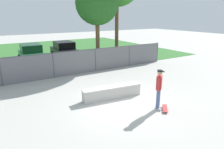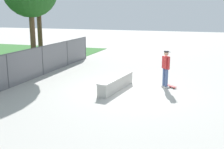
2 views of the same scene
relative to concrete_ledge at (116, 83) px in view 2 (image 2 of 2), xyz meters
The scene contains 5 objects.
ground_plane 0.85m from the concrete_ledge, 81.55° to the right, with size 80.00×80.00×0.00m, color #ADAAA3.
concrete_ledge is the anchor object (origin of this frame).
skateboarder 2.53m from the concrete_ledge, 64.56° to the right, with size 0.49×0.43×1.84m.
skateboard 2.75m from the concrete_ledge, 61.98° to the right, with size 0.69×0.72×0.09m.
chainlink_fence 5.10m from the concrete_ledge, 88.68° to the left, with size 15.79×0.07×1.72m.
Camera 2 is at (-12.76, -3.18, 3.75)m, focal length 45.63 mm.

